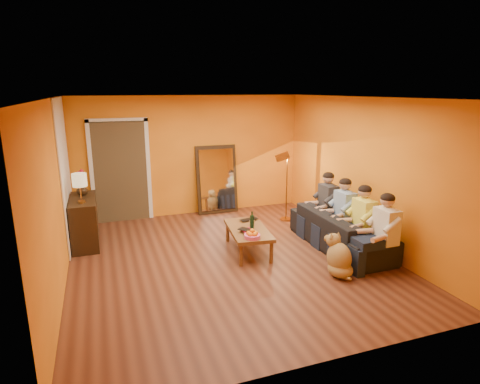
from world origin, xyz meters
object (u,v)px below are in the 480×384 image
object	(u,v)px
sofa	(340,230)
dog	(339,255)
tumbler	(252,223)
vase	(82,190)
sideboard	(85,221)
floor_lamp	(287,187)
person_far_right	(328,204)
laptop	(251,220)
person_mid_left	(363,221)
person_mid_right	(344,212)
wine_bottle	(252,220)
mirror_frame	(217,179)
coffee_table	(248,240)
table_lamp	(80,188)
person_far_left	(386,232)

from	to	relation	value
sofa	dog	world-z (taller)	dog
tumbler	vase	size ratio (longest dim) A/B	0.45
sideboard	dog	xyz separation A→B (m)	(3.60, -2.63, -0.10)
floor_lamp	person_far_right	world-z (taller)	floor_lamp
laptop	vase	xyz separation A→B (m)	(-2.82, 1.22, 0.52)
person_mid_left	tumbler	world-z (taller)	person_mid_left
person_mid_right	tumbler	bearing A→B (deg)	166.87
dog	person_mid_right	distance (m)	1.33
floor_lamp	dog	size ratio (longest dim) A/B	2.21
person_mid_right	person_far_right	world-z (taller)	same
dog	person_far_right	distance (m)	1.80
sideboard	wine_bottle	distance (m)	3.02
person_mid_left	wine_bottle	bearing A→B (deg)	155.79
sideboard	tumbler	bearing A→B (deg)	-23.56
sideboard	vase	xyz separation A→B (m)	(0.00, 0.25, 0.53)
mirror_frame	dog	size ratio (longest dim) A/B	2.33
sofa	floor_lamp	bearing A→B (deg)	7.88
mirror_frame	coffee_table	world-z (taller)	mirror_frame
tumbler	dog	bearing A→B (deg)	-59.44
sideboard	person_mid_right	size ratio (longest dim) A/B	0.97
table_lamp	coffee_table	xyz separation A→B (m)	(2.64, -1.02, -0.90)
person_far_left	laptop	bearing A→B (deg)	132.27
person_mid_left	vase	world-z (taller)	person_mid_left
sideboard	person_mid_right	distance (m)	4.65
sofa	dog	size ratio (longest dim) A/B	3.38
table_lamp	tumbler	bearing A→B (deg)	-18.13
mirror_frame	dog	world-z (taller)	mirror_frame
person_mid_left	laptop	xyz separation A→B (m)	(-1.55, 1.16, -0.18)
coffee_table	person_far_right	size ratio (longest dim) A/B	1.00
mirror_frame	vase	size ratio (longest dim) A/B	7.30
sofa	vase	world-z (taller)	vase
wine_bottle	tumbler	world-z (taller)	wine_bottle
mirror_frame	vase	bearing A→B (deg)	-163.43
mirror_frame	laptop	xyz separation A→B (m)	(0.03, -2.05, -0.33)
person_far_left	tumbler	world-z (taller)	person_far_left
dog	wine_bottle	size ratio (longest dim) A/B	2.10
table_lamp	dog	xyz separation A→B (m)	(3.60, -2.33, -0.78)
table_lamp	person_far_left	bearing A→B (deg)	-28.57
sideboard	person_mid_left	xyz separation A→B (m)	(4.37, -2.13, 0.18)
dog	coffee_table	bearing A→B (deg)	107.09
table_lamp	person_far_left	xyz separation A→B (m)	(4.37, -2.38, -0.49)
person_far_left	person_mid_left	xyz separation A→B (m)	(0.00, 0.55, 0.00)
mirror_frame	person_far_left	world-z (taller)	mirror_frame
sofa	person_far_left	world-z (taller)	person_far_left
person_mid_right	wine_bottle	size ratio (longest dim) A/B	3.94
coffee_table	person_far_left	distance (m)	2.23
person_mid_left	table_lamp	bearing A→B (deg)	157.29
person_mid_left	dog	bearing A→B (deg)	-146.90
table_lamp	dog	bearing A→B (deg)	-32.90
sofa	tumbler	bearing A→B (deg)	72.19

